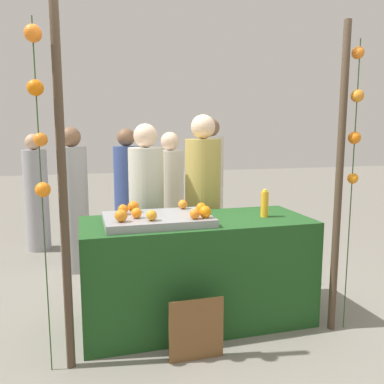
# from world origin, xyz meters

# --- Properties ---
(ground_plane) EXTENTS (24.00, 24.00, 0.00)m
(ground_plane) POSITION_xyz_m (0.00, 0.00, 0.00)
(ground_plane) COLOR gray
(stall_counter) EXTENTS (1.82, 0.76, 0.85)m
(stall_counter) POSITION_xyz_m (0.00, 0.00, 0.43)
(stall_counter) COLOR #1E4C1E
(stall_counter) RESTS_ON ground_plane
(orange_tray) EXTENTS (0.80, 0.55, 0.06)m
(orange_tray) POSITION_xyz_m (-0.33, -0.04, 0.88)
(orange_tray) COLOR gray
(orange_tray) RESTS_ON stall_counter
(orange_0) EXTENTS (0.08, 0.08, 0.08)m
(orange_0) POSITION_xyz_m (-0.58, 0.06, 0.95)
(orange_0) COLOR orange
(orange_0) RESTS_ON orange_tray
(orange_1) EXTENTS (0.08, 0.08, 0.08)m
(orange_1) POSITION_xyz_m (-0.09, -0.24, 0.95)
(orange_1) COLOR orange
(orange_1) RESTS_ON orange_tray
(orange_2) EXTENTS (0.09, 0.09, 0.09)m
(orange_2) POSITION_xyz_m (-0.62, -0.19, 0.96)
(orange_2) COLOR orange
(orange_2) RESTS_ON orange_tray
(orange_3) EXTENTS (0.09, 0.09, 0.09)m
(orange_3) POSITION_xyz_m (-0.49, 0.13, 0.96)
(orange_3) COLOR orange
(orange_3) RESTS_ON orange_tray
(orange_4) EXTENTS (0.08, 0.08, 0.08)m
(orange_4) POSITION_xyz_m (-0.49, -0.10, 0.95)
(orange_4) COLOR orange
(orange_4) RESTS_ON orange_tray
(orange_5) EXTENTS (0.08, 0.08, 0.08)m
(orange_5) POSITION_xyz_m (-0.40, -0.21, 0.95)
(orange_5) COLOR orange
(orange_5) RESTS_ON orange_tray
(orange_6) EXTENTS (0.08, 0.08, 0.08)m
(orange_6) POSITION_xyz_m (-0.08, 0.16, 0.95)
(orange_6) COLOR orange
(orange_6) RESTS_ON orange_tray
(orange_7) EXTENTS (0.08, 0.08, 0.08)m
(orange_7) POSITION_xyz_m (0.02, -0.06, 0.95)
(orange_7) COLOR orange
(orange_7) RESTS_ON orange_tray
(orange_8) EXTENTS (0.09, 0.09, 0.09)m
(orange_8) POSITION_xyz_m (0.00, -0.22, 0.96)
(orange_8) COLOR orange
(orange_8) RESTS_ON orange_tray
(juice_bottle) EXTENTS (0.06, 0.06, 0.23)m
(juice_bottle) POSITION_xyz_m (0.56, -0.05, 0.96)
(juice_bottle) COLOR #F7A922
(juice_bottle) RESTS_ON stall_counter
(chalkboard_sign) EXTENTS (0.38, 0.03, 0.45)m
(chalkboard_sign) POSITION_xyz_m (-0.16, -0.55, 0.21)
(chalkboard_sign) COLOR brown
(chalkboard_sign) RESTS_ON ground_plane
(vendor_left) EXTENTS (0.32, 0.32, 1.62)m
(vendor_left) POSITION_xyz_m (-0.30, 0.67, 0.75)
(vendor_left) COLOR beige
(vendor_left) RESTS_ON ground_plane
(vendor_right) EXTENTS (0.34, 0.34, 1.70)m
(vendor_right) POSITION_xyz_m (0.25, 0.65, 0.79)
(vendor_right) COLOR tan
(vendor_right) RESTS_ON ground_plane
(crowd_person_0) EXTENTS (0.31, 0.31, 1.54)m
(crowd_person_0) POSITION_xyz_m (0.09, 1.42, 0.72)
(crowd_person_0) COLOR beige
(crowd_person_0) RESTS_ON ground_plane
(crowd_person_1) EXTENTS (0.32, 0.32, 1.58)m
(crowd_person_1) POSITION_xyz_m (-0.35, 1.87, 0.74)
(crowd_person_1) COLOR #384C8C
(crowd_person_1) RESTS_ON ground_plane
(crowd_person_2) EXTENTS (0.34, 0.34, 1.71)m
(crowd_person_2) POSITION_xyz_m (0.78, 2.06, 0.80)
(crowd_person_2) COLOR beige
(crowd_person_2) RESTS_ON ground_plane
(crowd_person_3) EXTENTS (0.32, 0.32, 1.59)m
(crowd_person_3) POSITION_xyz_m (-0.97, 1.53, 0.74)
(crowd_person_3) COLOR #99999E
(crowd_person_3) RESTS_ON ground_plane
(crowd_person_4) EXTENTS (0.30, 0.30, 1.51)m
(crowd_person_4) POSITION_xyz_m (-1.45, 2.48, 0.71)
(crowd_person_4) COLOR #99999E
(crowd_person_4) RESTS_ON ground_plane
(canopy_post_left) EXTENTS (0.06, 0.06, 2.33)m
(canopy_post_left) POSITION_xyz_m (-0.99, -0.42, 1.17)
(canopy_post_left) COLOR #473828
(canopy_post_left) RESTS_ON ground_plane
(canopy_post_right) EXTENTS (0.06, 0.06, 2.33)m
(canopy_post_right) POSITION_xyz_m (0.99, -0.42, 1.17)
(canopy_post_right) COLOR #473828
(canopy_post_right) RESTS_ON ground_plane
(garland_strand_left) EXTENTS (0.11, 0.12, 2.21)m
(garland_strand_left) POSITION_xyz_m (-1.11, -0.43, 1.68)
(garland_strand_left) COLOR #2D4C23
(garland_strand_left) RESTS_ON ground_plane
(garland_strand_right) EXTENTS (0.10, 0.11, 2.21)m
(garland_strand_right) POSITION_xyz_m (1.09, -0.43, 1.66)
(garland_strand_right) COLOR #2D4C23
(garland_strand_right) RESTS_ON ground_plane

